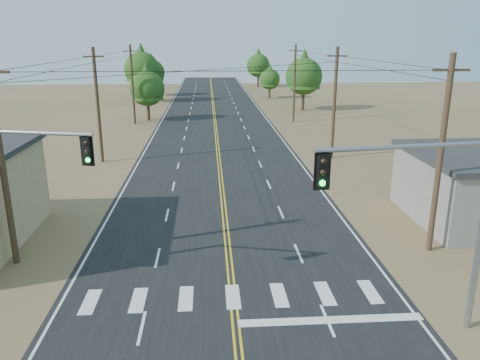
{
  "coord_description": "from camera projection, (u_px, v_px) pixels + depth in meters",
  "views": [
    {
      "loc": [
        -0.91,
        -9.68,
        10.56
      ],
      "look_at": [
        0.7,
        13.75,
        3.5
      ],
      "focal_mm": 35.0,
      "sensor_mm": 36.0,
      "label": 1
    }
  ],
  "objects": [
    {
      "name": "tree_right_mid",
      "position": [
        270.0,
        77.0,
        87.16
      ],
      "size": [
        3.81,
        3.81,
        6.34
      ],
      "color": "#3F2D1E",
      "rests_on": "ground"
    },
    {
      "name": "utility_pole_right_mid",
      "position": [
        334.0,
        103.0,
        42.14
      ],
      "size": [
        1.8,
        0.3,
        10.0
      ],
      "color": "#4C3826",
      "rests_on": "ground"
    },
    {
      "name": "utility_pole_right_far",
      "position": [
        295.0,
        83.0,
        61.25
      ],
      "size": [
        1.8,
        0.3,
        10.0
      ],
      "color": "#4C3826",
      "rests_on": "ground"
    },
    {
      "name": "tree_left_far",
      "position": [
        152.0,
        70.0,
        90.52
      ],
      "size": [
        4.88,
        4.88,
        8.13
      ],
      "color": "#3F2D1E",
      "rests_on": "ground"
    },
    {
      "name": "tree_left_near",
      "position": [
        147.0,
        85.0,
        62.49
      ],
      "size": [
        4.69,
        4.69,
        7.81
      ],
      "color": "#3F2D1E",
      "rests_on": "ground"
    },
    {
      "name": "road",
      "position": [
        219.0,
        165.0,
        41.01
      ],
      "size": [
        15.0,
        200.0,
        0.02
      ],
      "primitive_type": "cube",
      "color": "black",
      "rests_on": "ground"
    },
    {
      "name": "tree_left_mid",
      "position": [
        142.0,
        66.0,
        81.03
      ],
      "size": [
        6.1,
        6.1,
        10.17
      ],
      "color": "#3F2D1E",
      "rests_on": "ground"
    },
    {
      "name": "utility_pole_left_far",
      "position": [
        132.0,
        84.0,
        59.87
      ],
      "size": [
        1.8,
        0.3,
        10.0
      ],
      "color": "#4C3826",
      "rests_on": "ground"
    },
    {
      "name": "utility_pole_left_near",
      "position": [
        2.0,
        162.0,
        21.65
      ],
      "size": [
        1.8,
        0.3,
        10.0
      ],
      "color": "#4C3826",
      "rests_on": "ground"
    },
    {
      "name": "utility_pole_left_mid",
      "position": [
        98.0,
        105.0,
        40.76
      ],
      "size": [
        1.8,
        0.3,
        10.0
      ],
      "color": "#4C3826",
      "rests_on": "ground"
    },
    {
      "name": "signal_mast_left",
      "position": [
        6.0,
        182.0,
        19.51
      ],
      "size": [
        5.71,
        1.67,
        7.2
      ],
      "rotation": [
        0.0,
        0.0,
        -0.24
      ],
      "color": "gray",
      "rests_on": "ground"
    },
    {
      "name": "tree_right_far",
      "position": [
        258.0,
        63.0,
        107.81
      ],
      "size": [
        5.3,
        5.3,
        8.83
      ],
      "color": "#3F2D1E",
      "rests_on": "ground"
    },
    {
      "name": "utility_pole_right_near",
      "position": [
        441.0,
        155.0,
        23.03
      ],
      "size": [
        1.8,
        0.3,
        10.0
      ],
      "color": "#4C3826",
      "rests_on": "ground"
    },
    {
      "name": "signal_mast_right",
      "position": [
        437.0,
        206.0,
        16.12
      ],
      "size": [
        6.56,
        1.17,
        7.42
      ],
      "rotation": [
        0.0,
        0.0,
        0.12
      ],
      "color": "gray",
      "rests_on": "ground"
    },
    {
      "name": "tree_right_near",
      "position": [
        304.0,
        73.0,
        71.67
      ],
      "size": [
        5.62,
        5.62,
        9.37
      ],
      "color": "#3F2D1E",
      "rests_on": "ground"
    }
  ]
}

